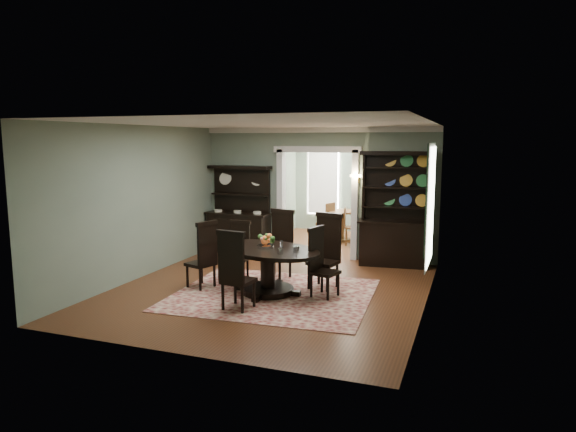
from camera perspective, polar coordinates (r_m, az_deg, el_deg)
name	(u,v)px	position (r m, az deg, el deg)	size (l,w,h in m)	color
room	(270,204)	(9.15, -2.05, 1.32)	(5.51, 6.01, 3.01)	#5C3018
parlor	(344,184)	(14.37, 6.21, 3.61)	(3.51, 3.50, 3.01)	#5C3018
doorway_trim	(317,188)	(11.92, 3.30, 3.16)	(2.08, 0.25, 2.57)	silver
right_window	(430,203)	(9.40, 15.47, 1.35)	(0.15, 1.47, 2.12)	white
wall_sconce	(357,177)	(11.52, 7.63, 4.27)	(0.27, 0.21, 0.21)	gold
rug	(273,294)	(9.17, -1.67, -8.71)	(3.40, 2.97, 0.01)	maroon
dining_table	(268,262)	(9.11, -2.26, -5.13)	(2.46, 2.46, 0.82)	black
centerpiece	(265,244)	(9.06, -2.52, -3.14)	(1.47, 0.94, 0.24)	silver
chair_far_left	(239,248)	(10.12, -5.50, -3.60)	(0.44, 0.42, 1.15)	black
chair_far_mid	(280,242)	(10.15, -0.89, -2.90)	(0.59, 0.57, 1.36)	black
chair_far_right	(326,249)	(9.49, 4.28, -3.64)	(0.60, 0.58, 1.38)	black
chair_end_left	(204,253)	(9.51, -9.28, -4.10)	(0.57, 0.58, 1.26)	black
chair_end_right	(320,260)	(8.97, 3.58, -4.89)	(0.54, 0.55, 1.22)	black
chair_near	(234,269)	(8.20, -5.98, -5.85)	(0.54, 0.51, 1.32)	black
sideboard	(239,222)	(12.49, -5.45, -0.71)	(1.63, 0.67, 2.10)	black
welsh_dresser	(395,224)	(11.36, 11.84, -0.93)	(1.64, 0.74, 2.48)	black
parlor_table	(342,221)	(13.93, 6.07, -0.58)	(0.89, 0.89, 0.83)	#593519
parlor_chair_left	(327,221)	(13.88, 4.30, -0.51)	(0.49, 0.48, 1.05)	#593519
parlor_chair_right	(349,225)	(13.41, 6.84, -1.01)	(0.44, 0.43, 0.98)	#593519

